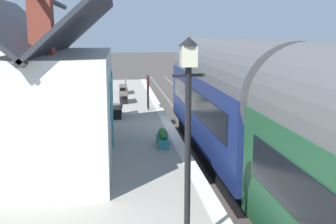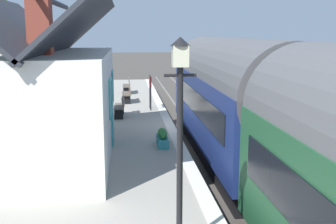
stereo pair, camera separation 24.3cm
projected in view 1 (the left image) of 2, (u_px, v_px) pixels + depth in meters
name	position (u px, v px, depth m)	size (l,w,h in m)	color
ground_plane	(198.00, 148.00, 16.36)	(160.00, 160.00, 0.00)	#423D38
platform	(92.00, 140.00, 15.78)	(32.00, 6.26, 0.97)	gray
platform_edge_coping	(169.00, 125.00, 16.04)	(32.00, 0.36, 0.02)	beige
rail_near	(238.00, 145.00, 16.54)	(52.00, 0.08, 0.14)	gray
rail_far	(203.00, 147.00, 16.37)	(52.00, 0.08, 0.14)	gray
train	(285.00, 129.00, 10.02)	(20.70, 2.73, 4.32)	black
station_building	(53.00, 100.00, 11.80)	(7.62, 3.50, 5.46)	white
bench_by_lamp	(119.00, 106.00, 17.56)	(1.41, 0.47, 0.88)	brown
bench_mid_platform	(124.00, 85.00, 24.36)	(1.41, 0.45, 0.88)	brown
bench_near_building	(125.00, 93.00, 21.21)	(1.42, 0.49, 0.88)	brown
planter_under_sign	(44.00, 96.00, 20.55)	(0.47, 0.47, 0.79)	black
planter_bench_left	(163.00, 138.00, 13.12)	(1.04, 0.32, 0.55)	teal
planter_edge_far	(83.00, 87.00, 25.30)	(0.73, 0.32, 0.59)	#9E5138
planter_corner_building	(63.00, 83.00, 26.33)	(0.53, 0.53, 0.76)	teal
lamp_post_platform	(188.00, 104.00, 6.42)	(0.32, 0.50, 3.47)	black
station_sign_board	(148.00, 84.00, 19.17)	(0.96, 0.06, 1.57)	black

